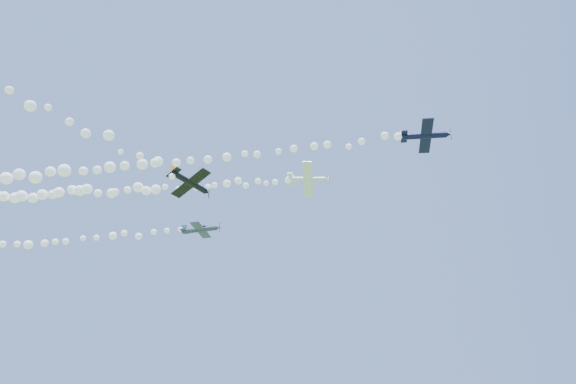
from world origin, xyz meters
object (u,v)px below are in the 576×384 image
(plane_navy, at_px, (426,136))
(plane_grey, at_px, (201,230))
(plane_white, at_px, (308,179))
(plane_black, at_px, (190,183))

(plane_navy, relative_size, plane_grey, 0.96)
(plane_white, distance_m, plane_grey, 23.83)
(plane_white, height_order, plane_black, plane_white)
(plane_grey, distance_m, plane_black, 33.08)
(plane_navy, relative_size, plane_black, 1.25)
(plane_grey, bearing_deg, plane_navy, -27.07)
(plane_navy, bearing_deg, plane_white, 146.66)
(plane_grey, relative_size, plane_black, 1.30)
(plane_white, xyz_separation_m, plane_grey, (-22.87, 5.35, -3.99))
(plane_navy, xyz_separation_m, plane_grey, (-43.43, 15.69, -1.00))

